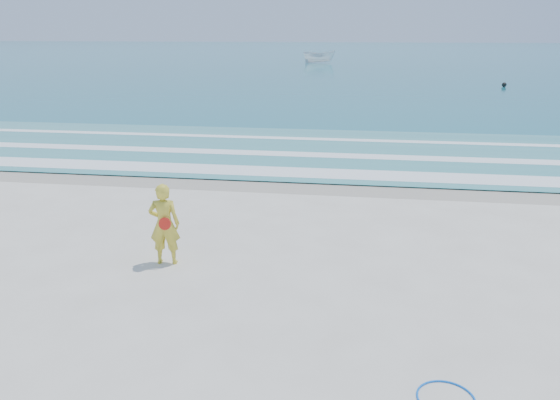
# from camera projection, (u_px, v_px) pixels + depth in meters

# --- Properties ---
(ground) EXTENTS (400.00, 400.00, 0.00)m
(ground) POSITION_uv_depth(u_px,v_px,m) (237.00, 321.00, 9.63)
(ground) COLOR silver
(ground) RESTS_ON ground
(wet_sand) EXTENTS (400.00, 2.40, 0.00)m
(wet_sand) POSITION_uv_depth(u_px,v_px,m) (297.00, 184.00, 18.12)
(wet_sand) COLOR #B2A893
(wet_sand) RESTS_ON ground
(ocean) EXTENTS (400.00, 190.00, 0.04)m
(ocean) POSITION_uv_depth(u_px,v_px,m) (353.00, 54.00, 108.68)
(ocean) COLOR #19727F
(ocean) RESTS_ON ground
(shallow) EXTENTS (400.00, 10.00, 0.01)m
(shallow) POSITION_uv_depth(u_px,v_px,m) (311.00, 151.00, 22.83)
(shallow) COLOR #59B7AD
(shallow) RESTS_ON ocean
(foam_near) EXTENTS (400.00, 1.40, 0.01)m
(foam_near) POSITION_uv_depth(u_px,v_px,m) (301.00, 172.00, 19.34)
(foam_near) COLOR white
(foam_near) RESTS_ON shallow
(foam_mid) EXTENTS (400.00, 0.90, 0.01)m
(foam_mid) POSITION_uv_depth(u_px,v_px,m) (309.00, 155.00, 22.07)
(foam_mid) COLOR white
(foam_mid) RESTS_ON shallow
(foam_far) EXTENTS (400.00, 0.60, 0.01)m
(foam_far) POSITION_uv_depth(u_px,v_px,m) (316.00, 139.00, 25.18)
(foam_far) COLOR white
(foam_far) RESTS_ON shallow
(hoop) EXTENTS (1.04, 1.04, 0.03)m
(hoop) POSITION_uv_depth(u_px,v_px,m) (446.00, 398.00, 7.59)
(hoop) COLOR blue
(hoop) RESTS_ON ground
(boat) EXTENTS (4.93, 2.65, 1.81)m
(boat) POSITION_uv_depth(u_px,v_px,m) (319.00, 57.00, 80.26)
(boat) COLOR white
(boat) RESTS_ON ocean
(buoy) EXTENTS (0.40, 0.40, 0.40)m
(buoy) POSITION_uv_depth(u_px,v_px,m) (504.00, 85.00, 47.51)
(buoy) COLOR black
(buoy) RESTS_ON ocean
(woman) EXTENTS (0.71, 0.52, 1.81)m
(woman) POSITION_uv_depth(u_px,v_px,m) (164.00, 224.00, 11.74)
(woman) COLOR gold
(woman) RESTS_ON ground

